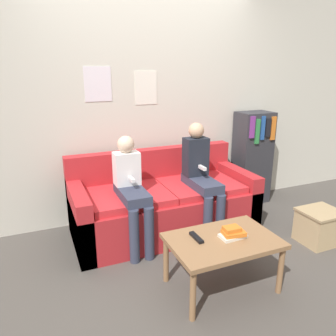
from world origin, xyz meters
TOP-DOWN VIEW (x-y plane):
  - ground_plane at (0.00, 0.00)m, footprint 10.00×10.00m
  - wall_back at (-0.00, 1.05)m, footprint 8.00×0.06m
  - couch at (0.00, 0.53)m, footprint 1.88×0.84m
  - coffee_table at (0.06, -0.55)m, footprint 0.83×0.55m
  - person_left at (-0.40, 0.33)m, footprint 0.24×0.57m
  - person_right at (0.34, 0.34)m, footprint 0.24×0.57m
  - tv_remote at (-0.13, -0.47)m, footprint 0.04×0.17m
  - book_stack at (0.14, -0.56)m, footprint 0.20×0.14m
  - bookshelf at (1.35, 0.84)m, footprint 0.43×0.33m
  - storage_box at (1.33, -0.32)m, footprint 0.39×0.35m

SIDE VIEW (x-z plane):
  - ground_plane at x=0.00m, z-range 0.00..0.00m
  - storage_box at x=1.33m, z-range 0.00..0.34m
  - couch at x=0.00m, z-range -0.12..0.70m
  - coffee_table at x=0.06m, z-range 0.16..0.59m
  - tv_remote at x=-0.13m, z-range 0.43..0.45m
  - book_stack at x=0.14m, z-range 0.42..0.51m
  - bookshelf at x=1.35m, z-range 0.00..1.16m
  - person_left at x=-0.40m, z-range 0.07..1.14m
  - person_right at x=0.34m, z-range 0.07..1.21m
  - wall_back at x=0.00m, z-range 0.00..2.60m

